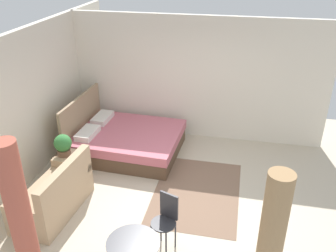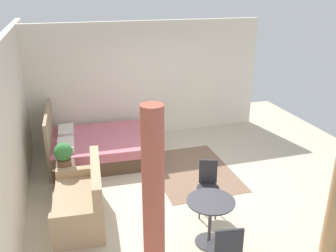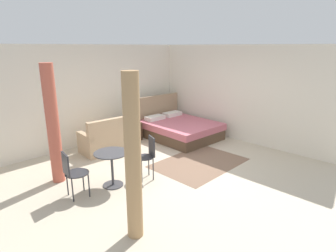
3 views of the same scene
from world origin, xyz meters
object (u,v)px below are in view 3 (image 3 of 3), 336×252
(potted_plant, at_px, (130,115))
(cafe_chair_near_couch, at_px, (72,171))
(bed, at_px, (179,128))
(couch, at_px, (110,139))
(balcony_table, at_px, (112,162))
(cafe_chair_near_window, at_px, (148,153))
(nightstand, at_px, (133,132))

(potted_plant, height_order, cafe_chair_near_couch, potted_plant)
(cafe_chair_near_couch, bearing_deg, bed, 14.65)
(bed, bearing_deg, cafe_chair_near_couch, -165.35)
(couch, height_order, balcony_table, couch)
(couch, relative_size, cafe_chair_near_couch, 1.72)
(cafe_chair_near_window, bearing_deg, potted_plant, 60.46)
(cafe_chair_near_window, bearing_deg, balcony_table, 159.87)
(nightstand, bearing_deg, potted_plant, -169.73)
(potted_plant, height_order, cafe_chair_near_window, potted_plant)
(potted_plant, relative_size, cafe_chair_near_window, 0.49)
(nightstand, bearing_deg, cafe_chair_near_window, -121.29)
(nightstand, bearing_deg, couch, -166.59)
(bed, relative_size, balcony_table, 3.15)
(couch, relative_size, cafe_chair_near_window, 1.67)
(couch, xyz_separation_m, potted_plant, (0.84, 0.21, 0.47))
(nightstand, xyz_separation_m, potted_plant, (-0.10, -0.02, 0.51))
(bed, height_order, potted_plant, bed)
(potted_plant, relative_size, cafe_chair_near_couch, 0.51)
(bed, relative_size, cafe_chair_near_couch, 2.53)
(cafe_chair_near_window, bearing_deg, bed, 29.84)
(cafe_chair_near_couch, bearing_deg, nightstand, 32.50)
(bed, relative_size, potted_plant, 4.98)
(cafe_chair_near_window, relative_size, cafe_chair_near_couch, 1.03)
(bed, xyz_separation_m, couch, (-2.11, 0.53, 0.03))
(couch, distance_m, cafe_chair_near_couch, 2.45)
(bed, height_order, cafe_chair_near_couch, bed)
(bed, height_order, nightstand, bed)
(cafe_chair_near_window, bearing_deg, nightstand, 58.71)
(nightstand, xyz_separation_m, cafe_chair_near_window, (-1.33, -2.18, 0.29))
(nightstand, relative_size, potted_plant, 1.20)
(bed, relative_size, cafe_chair_near_window, 2.45)
(bed, xyz_separation_m, cafe_chair_near_couch, (-3.99, -1.04, 0.26))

